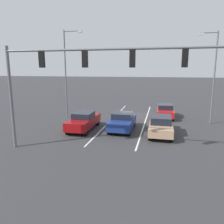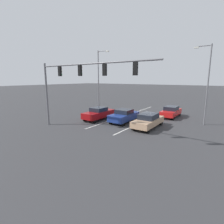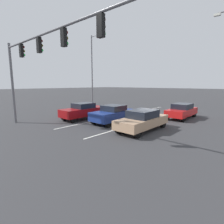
# 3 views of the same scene
# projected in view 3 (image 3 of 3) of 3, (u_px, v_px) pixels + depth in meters

# --- Properties ---
(ground_plane) EXTENTS (240.00, 240.00, 0.00)m
(ground_plane) POSITION_uv_depth(u_px,v_px,m) (151.00, 113.00, 20.19)
(ground_plane) COLOR #333335
(lane_stripe_left_divider) EXTENTS (0.12, 17.29, 0.01)m
(lane_stripe_left_divider) POSITION_uv_depth(u_px,v_px,m) (153.00, 119.00, 17.09)
(lane_stripe_left_divider) COLOR silver
(lane_stripe_left_divider) RESTS_ON ground_plane
(lane_stripe_center_divider) EXTENTS (0.12, 17.29, 0.01)m
(lane_stripe_center_divider) POSITION_uv_depth(u_px,v_px,m) (125.00, 114.00, 19.39)
(lane_stripe_center_divider) COLOR silver
(lane_stripe_center_divider) RESTS_ON ground_plane
(car_maroon_rightlane_front) EXTENTS (1.78, 4.57, 1.55)m
(car_maroon_rightlane_front) POSITION_uv_depth(u_px,v_px,m) (84.00, 111.00, 16.94)
(car_maroon_rightlane_front) COLOR maroon
(car_maroon_rightlane_front) RESTS_ON ground_plane
(car_tan_leftlane_front) EXTENTS (1.81, 4.69, 1.50)m
(car_tan_leftlane_front) POSITION_uv_depth(u_px,v_px,m) (142.00, 120.00, 12.69)
(car_tan_leftlane_front) COLOR tan
(car_tan_leftlane_front) RESTS_ON ground_plane
(car_navy_midlane_front) EXTENTS (1.90, 4.22, 1.55)m
(car_navy_midlane_front) POSITION_uv_depth(u_px,v_px,m) (113.00, 114.00, 15.21)
(car_navy_midlane_front) COLOR navy
(car_navy_midlane_front) RESTS_ON ground_plane
(car_red_leftlane_second) EXTENTS (1.73, 4.29, 1.45)m
(car_red_leftlane_second) POSITION_uv_depth(u_px,v_px,m) (182.00, 111.00, 17.21)
(car_red_leftlane_second) COLOR red
(car_red_leftlane_second) RESTS_ON ground_plane
(traffic_signal_gantry) EXTENTS (12.83, 0.37, 6.67)m
(traffic_signal_gantry) POSITION_uv_depth(u_px,v_px,m) (35.00, 56.00, 11.56)
(traffic_signal_gantry) COLOR slate
(traffic_signal_gantry) RESTS_ON ground_plane
(street_lamp_right_shoulder) EXTENTS (2.03, 0.24, 9.15)m
(street_lamp_right_shoulder) POSITION_uv_depth(u_px,v_px,m) (93.00, 69.00, 21.57)
(street_lamp_right_shoulder) COLOR slate
(street_lamp_right_shoulder) RESTS_ON ground_plane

